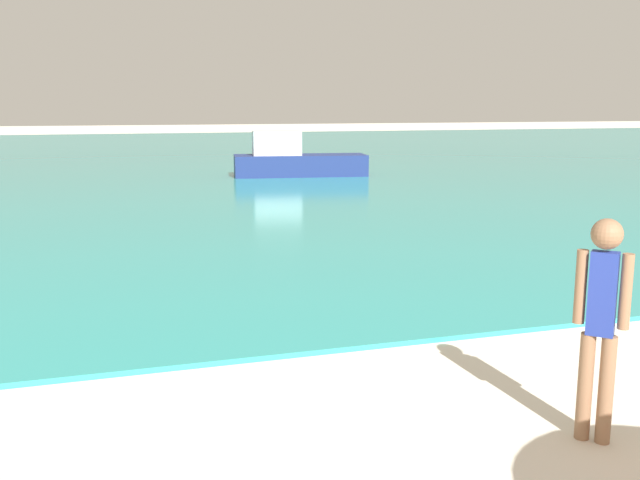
% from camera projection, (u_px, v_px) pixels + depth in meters
% --- Properties ---
extents(water, '(160.00, 60.00, 0.06)m').
position_uv_depth(water, '(133.00, 157.00, 35.47)').
color(water, teal).
rests_on(water, ground).
extents(person_standing, '(0.31, 0.31, 1.75)m').
position_uv_depth(person_standing, '(601.00, 317.00, 5.39)').
color(person_standing, '#936B4C').
rests_on(person_standing, ground).
extents(boat_far, '(4.90, 2.20, 1.61)m').
position_uv_depth(boat_far, '(295.00, 160.00, 25.68)').
color(boat_far, navy).
rests_on(boat_far, water).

